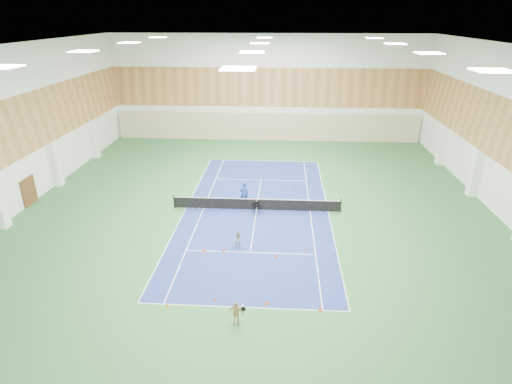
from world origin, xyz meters
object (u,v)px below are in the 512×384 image
child_court (239,239)px  ball_cart (256,208)px  coach (244,194)px  tennis_net (256,203)px  child_apron (236,313)px

child_court → ball_cart: size_ratio=1.41×
coach → child_court: coach is taller
tennis_net → coach: bearing=139.9°
child_apron → child_court: bearing=107.6°
child_court → ball_cart: bearing=66.0°
child_court → child_apron: (0.59, -7.28, 0.03)m
ball_cart → child_court: bearing=-119.3°
child_court → ball_cart: (0.81, 5.24, -0.18)m
coach → ball_cart: 1.89m
child_court → ball_cart: 5.30m
ball_cart → tennis_net: bearing=71.8°
tennis_net → child_court: (-0.78, -5.84, 0.06)m
child_apron → coach: bearing=106.5°
coach → ball_cart: bearing=104.1°
child_apron → tennis_net: bearing=102.2°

